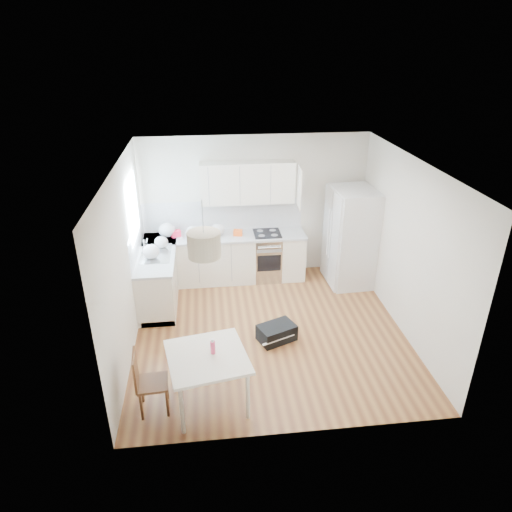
{
  "coord_description": "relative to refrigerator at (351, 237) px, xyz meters",
  "views": [
    {
      "loc": [
        -0.91,
        -5.99,
        4.26
      ],
      "look_at": [
        -0.17,
        0.4,
        1.15
      ],
      "focal_mm": 32.0,
      "sensor_mm": 36.0,
      "label": 1
    }
  ],
  "objects": [
    {
      "name": "floor",
      "position": [
        -1.72,
        -1.47,
        -0.91
      ],
      "size": [
        4.2,
        4.2,
        0.0
      ],
      "primitive_type": "plane",
      "color": "brown",
      "rests_on": "ground"
    },
    {
      "name": "ceiling",
      "position": [
        -1.72,
        -1.47,
        1.79
      ],
      "size": [
        4.2,
        4.2,
        0.0
      ],
      "primitive_type": "plane",
      "rotation": [
        3.14,
        0.0,
        0.0
      ],
      "color": "white",
      "rests_on": "wall_back"
    },
    {
      "name": "wall_back",
      "position": [
        -1.72,
        0.63,
        0.44
      ],
      "size": [
        4.2,
        0.0,
        4.2
      ],
      "primitive_type": "plane",
      "rotation": [
        1.57,
        0.0,
        0.0
      ],
      "color": "beige",
      "rests_on": "floor"
    },
    {
      "name": "wall_left",
      "position": [
        -3.82,
        -1.47,
        0.44
      ],
      "size": [
        0.0,
        4.2,
        4.2
      ],
      "primitive_type": "plane",
      "rotation": [
        1.57,
        0.0,
        1.57
      ],
      "color": "beige",
      "rests_on": "floor"
    },
    {
      "name": "wall_right",
      "position": [
        0.38,
        -1.47,
        0.44
      ],
      "size": [
        0.0,
        4.2,
        4.2
      ],
      "primitive_type": "plane",
      "rotation": [
        1.57,
        0.0,
        -1.57
      ],
      "color": "beige",
      "rests_on": "floor"
    },
    {
      "name": "window_glassblock",
      "position": [
        -3.81,
        -0.32,
        0.84
      ],
      "size": [
        0.02,
        1.0,
        1.0
      ],
      "primitive_type": "cube",
      "color": "#BFE0F9",
      "rests_on": "wall_left"
    },
    {
      "name": "cabinets_back",
      "position": [
        -2.32,
        0.33,
        -0.47
      ],
      "size": [
        3.0,
        0.6,
        0.88
      ],
      "primitive_type": "cube",
      "color": "white",
      "rests_on": "floor"
    },
    {
      "name": "cabinets_left",
      "position": [
        -3.52,
        -0.27,
        -0.47
      ],
      "size": [
        0.6,
        1.8,
        0.88
      ],
      "primitive_type": "cube",
      "color": "white",
      "rests_on": "floor"
    },
    {
      "name": "counter_back",
      "position": [
        -2.32,
        0.33,
        -0.01
      ],
      "size": [
        3.02,
        0.64,
        0.04
      ],
      "primitive_type": "cube",
      "color": "#B6B8BB",
      "rests_on": "cabinets_back"
    },
    {
      "name": "counter_left",
      "position": [
        -3.52,
        -0.27,
        -0.01
      ],
      "size": [
        0.64,
        1.82,
        0.04
      ],
      "primitive_type": "cube",
      "color": "#B6B8BB",
      "rests_on": "cabinets_left"
    },
    {
      "name": "backsplash_back",
      "position": [
        -2.32,
        0.62,
        0.3
      ],
      "size": [
        3.0,
        0.01,
        0.58
      ],
      "primitive_type": "cube",
      "color": "white",
      "rests_on": "wall_back"
    },
    {
      "name": "backsplash_left",
      "position": [
        -3.82,
        -0.27,
        0.3
      ],
      "size": [
        0.01,
        1.8,
        0.58
      ],
      "primitive_type": "cube",
      "color": "white",
      "rests_on": "wall_left"
    },
    {
      "name": "upper_cabinets",
      "position": [
        -1.87,
        0.47,
        0.96
      ],
      "size": [
        1.7,
        0.32,
        0.75
      ],
      "primitive_type": "cube",
      "color": "white",
      "rests_on": "wall_back"
    },
    {
      "name": "range_oven",
      "position": [
        -1.52,
        0.33,
        -0.47
      ],
      "size": [
        0.5,
        0.61,
        0.88
      ],
      "primitive_type": null,
      "color": "#B2B4B6",
      "rests_on": "floor"
    },
    {
      "name": "sink",
      "position": [
        -3.52,
        -0.32,
        0.0
      ],
      "size": [
        0.5,
        0.8,
        0.16
      ],
      "primitive_type": null,
      "color": "#B2B4B6",
      "rests_on": "counter_left"
    },
    {
      "name": "refrigerator",
      "position": [
        0.0,
        0.0,
        0.0
      ],
      "size": [
        0.92,
        0.96,
        1.83
      ],
      "primitive_type": null,
      "rotation": [
        0.0,
        0.0,
        0.05
      ],
      "color": "silver",
      "rests_on": "floor"
    },
    {
      "name": "dining_table",
      "position": [
        -2.72,
        -2.95,
        -0.25
      ],
      "size": [
        1.1,
        1.1,
        0.75
      ],
      "rotation": [
        0.0,
        0.0,
        0.19
      ],
      "color": "beige",
      "rests_on": "floor"
    },
    {
      "name": "dining_chair",
      "position": [
        -3.4,
        -2.99,
        -0.48
      ],
      "size": [
        0.39,
        0.39,
        0.87
      ],
      "primitive_type": null,
      "rotation": [
        0.0,
        0.0,
        0.08
      ],
      "color": "#462815",
      "rests_on": "floor"
    },
    {
      "name": "drink_bottle",
      "position": [
        -2.64,
        -2.91,
        -0.06
      ],
      "size": [
        0.08,
        0.08,
        0.21
      ],
      "primitive_type": "cylinder",
      "rotation": [
        0.0,
        0.0,
        -0.44
      ],
      "color": "#E33F69",
      "rests_on": "dining_table"
    },
    {
      "name": "gym_bag",
      "position": [
        -1.65,
        -1.72,
        -0.79
      ],
      "size": [
        0.65,
        0.55,
        0.26
      ],
      "primitive_type": "cube",
      "rotation": [
        0.0,
        0.0,
        0.4
      ],
      "color": "black",
      "rests_on": "floor"
    },
    {
      "name": "pendant_lamp",
      "position": [
        -2.68,
        -2.84,
        1.27
      ],
      "size": [
        0.48,
        0.48,
        0.29
      ],
      "primitive_type": "cylinder",
      "rotation": [
        0.0,
        0.0,
        -0.35
      ],
      "color": "beige",
      "rests_on": "ceiling"
    },
    {
      "name": "grocery_bag_a",
      "position": [
        -3.37,
        0.39,
        0.14
      ],
      "size": [
        0.3,
        0.25,
        0.27
      ],
      "primitive_type": "ellipsoid",
      "color": "silver",
      "rests_on": "counter_back"
    },
    {
      "name": "grocery_bag_b",
      "position": [
        -2.91,
        0.29,
        0.12
      ],
      "size": [
        0.25,
        0.21,
        0.22
      ],
      "primitive_type": "ellipsoid",
      "color": "silver",
      "rests_on": "counter_back"
    },
    {
      "name": "grocery_bag_c",
      "position": [
        -2.45,
        0.34,
        0.12
      ],
      "size": [
        0.26,
        0.22,
        0.23
      ],
      "primitive_type": "ellipsoid",
      "color": "silver",
      "rests_on": "counter_back"
    },
    {
      "name": "grocery_bag_d",
      "position": [
        -3.44,
        -0.08,
        0.11
      ],
      "size": [
        0.23,
        0.2,
        0.21
      ],
      "primitive_type": "ellipsoid",
      "color": "silver",
      "rests_on": "counter_back"
    },
    {
      "name": "grocery_bag_e",
      "position": [
        -3.58,
        -0.5,
        0.13
      ],
      "size": [
        0.28,
        0.24,
        0.25
      ],
      "primitive_type": "ellipsoid",
      "color": "silver",
      "rests_on": "counter_left"
    },
    {
      "name": "snack_orange",
      "position": [
        -2.08,
        0.3,
        0.06
      ],
      "size": [
        0.18,
        0.13,
        0.11
      ],
      "primitive_type": "cube",
      "rotation": [
        0.0,
        0.0,
        -0.2
      ],
      "color": "#E44F14",
      "rests_on": "counter_back"
    },
    {
      "name": "snack_yellow",
      "position": [
        -2.65,
        0.29,
        0.06
      ],
      "size": [
        0.2,
        0.18,
        0.12
      ],
      "primitive_type": "cube",
      "rotation": [
        0.0,
        0.0,
        -0.58
      ],
      "color": "#FFAA28",
      "rests_on": "counter_back"
    },
    {
      "name": "snack_red",
      "position": [
        -3.21,
        0.39,
        0.07
      ],
      "size": [
        0.2,
        0.15,
        0.12
      ],
      "primitive_type": "cube",
      "rotation": [
        0.0,
        0.0,
        0.24
      ],
      "color": "red",
      "rests_on": "counter_back"
    }
  ]
}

